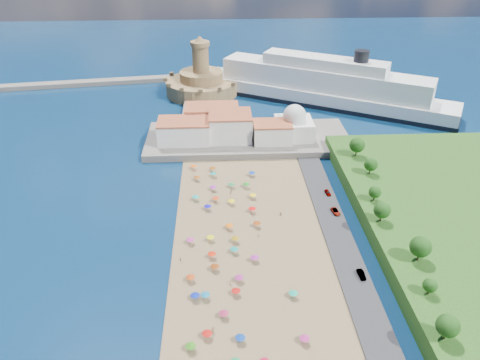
{
  "coord_description": "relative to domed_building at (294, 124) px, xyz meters",
  "views": [
    {
      "loc": [
        -3.08,
        -117.1,
        89.78
      ],
      "look_at": [
        4.0,
        25.0,
        8.0
      ],
      "focal_mm": 35.0,
      "sensor_mm": 36.0,
      "label": 1
    }
  ],
  "objects": [
    {
      "name": "jetty",
      "position": [
        -42.0,
        37.0,
        -7.77
      ],
      "size": [
        18.0,
        70.0,
        2.4
      ],
      "primitive_type": "cube",
      "color": "#59544C",
      "rests_on": "ground"
    },
    {
      "name": "breakwater",
      "position": [
        -140.0,
        82.0,
        -7.67
      ],
      "size": [
        199.03,
        34.77,
        2.6
      ],
      "primitive_type": "cube",
      "rotation": [
        0.0,
        0.0,
        0.14
      ],
      "color": "#59544C",
      "rests_on": "ground"
    },
    {
      "name": "waterfront_buildings",
      "position": [
        -33.05,
        2.64,
        -1.1
      ],
      "size": [
        57.0,
        29.0,
        11.0
      ],
      "color": "silver",
      "rests_on": "terrace"
    },
    {
      "name": "hillside_trees",
      "position": [
        19.27,
        -73.47,
        1.14
      ],
      "size": [
        10.58,
        112.28,
        7.72
      ],
      "color": "#382314",
      "rests_on": "hillside"
    },
    {
      "name": "terrace",
      "position": [
        -20.0,
        2.0,
        -7.47
      ],
      "size": [
        90.0,
        36.0,
        3.0
      ],
      "primitive_type": "cube",
      "color": "#59544C",
      "rests_on": "ground"
    },
    {
      "name": "cruise_ship",
      "position": [
        22.74,
        49.15,
        0.03
      ],
      "size": [
        131.59,
        86.13,
        30.42
      ],
      "color": "black",
      "rests_on": "ground"
    },
    {
      "name": "parked_cars",
      "position": [
        6.0,
        -63.9,
        -7.6
      ],
      "size": [
        2.93,
        48.51,
        1.43
      ],
      "color": "gray",
      "rests_on": "promenade"
    },
    {
      "name": "beach_parasols",
      "position": [
        -31.61,
        -82.55,
        -6.83
      ],
      "size": [
        32.33,
        115.67,
        2.2
      ],
      "color": "gray",
      "rests_on": "beach"
    },
    {
      "name": "beachgoers",
      "position": [
        -28.84,
        -81.3,
        -7.88
      ],
      "size": [
        33.63,
        95.56,
        1.86
      ],
      "color": "tan",
      "rests_on": "beach"
    },
    {
      "name": "domed_building",
      "position": [
        0.0,
        0.0,
        0.0
      ],
      "size": [
        16.0,
        16.0,
        15.0
      ],
      "color": "silver",
      "rests_on": "terrace"
    },
    {
      "name": "fortress",
      "position": [
        -42.0,
        67.0,
        -2.29
      ],
      "size": [
        40.0,
        40.0,
        32.4
      ],
      "color": "#97784B",
      "rests_on": "ground"
    },
    {
      "name": "ground",
      "position": [
        -30.0,
        -71.0,
        -8.97
      ],
      "size": [
        700.0,
        700.0,
        0.0
      ],
      "primitive_type": "plane",
      "color": "#071938",
      "rests_on": "ground"
    }
  ]
}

